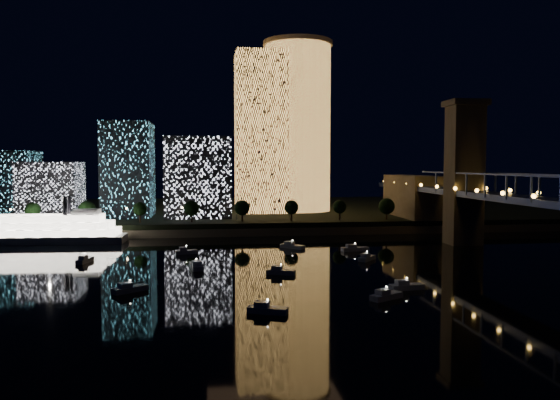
{
  "coord_description": "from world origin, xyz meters",
  "views": [
    {
      "loc": [
        -23.1,
        -129.81,
        28.09
      ],
      "look_at": [
        1.02,
        55.0,
        15.7
      ],
      "focal_mm": 35.0,
      "sensor_mm": 36.0,
      "label": 1
    }
  ],
  "objects_px": {
    "tower_rectangular": "(260,133)",
    "truss_bridge": "(544,209)",
    "tower_cylindrical": "(298,127)",
    "riverboat": "(41,231)"
  },
  "relations": [
    {
      "from": "tower_rectangular",
      "to": "truss_bridge",
      "type": "relative_size",
      "value": 0.28
    },
    {
      "from": "tower_cylindrical",
      "to": "tower_rectangular",
      "type": "height_order",
      "value": "tower_cylindrical"
    },
    {
      "from": "tower_cylindrical",
      "to": "riverboat",
      "type": "xyz_separation_m",
      "value": [
        -102.84,
        -64.68,
        -41.86
      ]
    },
    {
      "from": "tower_cylindrical",
      "to": "riverboat",
      "type": "bearing_deg",
      "value": -147.83
    },
    {
      "from": "tower_cylindrical",
      "to": "tower_rectangular",
      "type": "xyz_separation_m",
      "value": [
        -18.92,
        -5.86,
        -3.6
      ]
    },
    {
      "from": "truss_bridge",
      "to": "riverboat",
      "type": "height_order",
      "value": "truss_bridge"
    },
    {
      "from": "tower_cylindrical",
      "to": "truss_bridge",
      "type": "bearing_deg",
      "value": -71.43
    },
    {
      "from": "tower_cylindrical",
      "to": "tower_rectangular",
      "type": "distance_m",
      "value": 20.13
    },
    {
      "from": "tower_cylindrical",
      "to": "truss_bridge",
      "type": "height_order",
      "value": "tower_cylindrical"
    },
    {
      "from": "truss_bridge",
      "to": "tower_cylindrical",
      "type": "bearing_deg",
      "value": 108.57
    }
  ]
}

